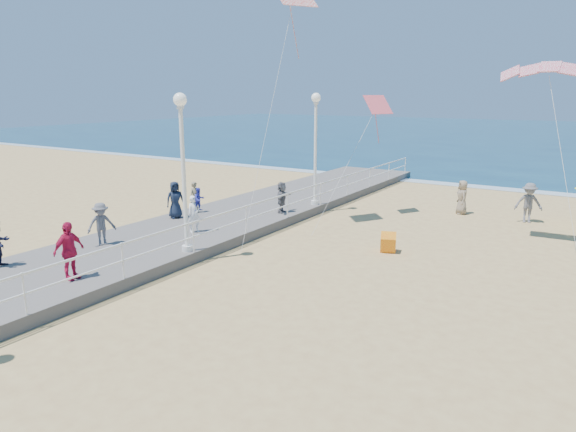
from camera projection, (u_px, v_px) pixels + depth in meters
The scene contains 19 objects.
ground at pixel (324, 293), 15.00m from camera, with size 160.00×160.00×0.00m, color tan.
ocean at pixel (554, 137), 68.53m from camera, with size 160.00×90.00×0.05m, color #0D3550.
surf_line at pixel (480, 187), 31.88m from camera, with size 160.00×1.20×0.04m, color white.
boardwalk at pixel (144, 247), 18.83m from camera, with size 5.00×44.00×0.40m, color slate.
railing at pixel (193, 228), 17.32m from camera, with size 0.05×42.00×0.55m.
lamp_post_mid at pixel (183, 157), 16.92m from camera, with size 0.44×0.44×5.32m.
lamp_post_far at pixel (316, 137), 24.33m from camera, with size 0.44×0.44×5.32m.
woman_holding_toddler at pixel (194, 214), 19.94m from camera, with size 0.53×0.35×1.45m, color white.
toddler_held at pixel (199, 199), 19.85m from camera, with size 0.44×0.34×0.90m, color #3238BC.
spectator_2 at pixel (101, 224), 18.22m from camera, with size 1.00×0.57×1.54m, color #5D5C62.
spectator_3 at pixel (69, 251), 14.83m from camera, with size 1.01×0.42×1.72m, color #C21844.
spectator_4 at pixel (175, 200), 22.20m from camera, with size 0.78×0.51×1.61m, color #172033.
spectator_5 at pixel (282, 197), 23.23m from camera, with size 1.32×0.42×1.42m, color #5C5C61.
spectator_6 at pixel (195, 197), 23.21m from camera, with size 0.52×0.34×1.43m, color #807458.
beach_walker_a at pixel (529, 203), 23.02m from camera, with size 1.17×0.67×1.81m, color slate.
beach_walker_c at pixel (462, 197), 24.68m from camera, with size 0.80×0.52×1.64m, color gray.
box_kite at pixel (388, 244), 18.84m from camera, with size 0.55×0.55×0.60m, color #ED4C0D.
kite_parafoil at pixel (550, 67), 17.99m from camera, with size 3.36×0.90×0.30m, color red, non-canonical shape.
kite_diamond_pink at pixel (378, 104), 23.46m from camera, with size 1.16×1.16×0.02m, color #DE525D.
Camera 1 is at (6.59, -12.47, 5.69)m, focal length 32.00 mm.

